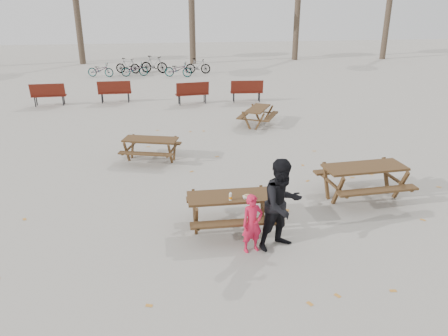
{
  "coord_description": "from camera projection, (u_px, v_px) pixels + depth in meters",
  "views": [
    {
      "loc": [
        -1.28,
        -8.15,
        4.66
      ],
      "look_at": [
        0.0,
        1.0,
        1.0
      ],
      "focal_mm": 35.0,
      "sensor_mm": 36.0,
      "label": 1
    }
  ],
  "objects": [
    {
      "name": "ground",
      "position": [
        230.0,
        228.0,
        9.38
      ],
      "size": [
        80.0,
        80.0,
        0.0
      ],
      "primitive_type": "plane",
      "color": "gray",
      "rests_on": "ground"
    },
    {
      "name": "main_picnic_table",
      "position": [
        231.0,
        204.0,
        9.17
      ],
      "size": [
        1.8,
        1.45,
        0.78
      ],
      "color": "#3B2615",
      "rests_on": "ground"
    },
    {
      "name": "food_tray",
      "position": [
        247.0,
        197.0,
        8.98
      ],
      "size": [
        0.18,
        0.11,
        0.03
      ],
      "primitive_type": "cube",
      "color": "white",
      "rests_on": "main_picnic_table"
    },
    {
      "name": "bread_roll",
      "position": [
        247.0,
        195.0,
        8.97
      ],
      "size": [
        0.14,
        0.06,
        0.05
      ],
      "primitive_type": "ellipsoid",
      "color": "tan",
      "rests_on": "food_tray"
    },
    {
      "name": "soda_bottle",
      "position": [
        230.0,
        197.0,
        8.86
      ],
      "size": [
        0.07,
        0.07,
        0.17
      ],
      "color": "silver",
      "rests_on": "main_picnic_table"
    },
    {
      "name": "child",
      "position": [
        252.0,
        223.0,
        8.35
      ],
      "size": [
        0.49,
        0.39,
        1.19
      ],
      "primitive_type": "imported",
      "rotation": [
        0.0,
        0.0,
        0.27
      ],
      "color": "red",
      "rests_on": "ground"
    },
    {
      "name": "adult",
      "position": [
        282.0,
        205.0,
        8.37
      ],
      "size": [
        1.1,
        0.99,
        1.84
      ],
      "primitive_type": "imported",
      "rotation": [
        0.0,
        0.0,
        0.4
      ],
      "color": "black",
      "rests_on": "ground"
    },
    {
      "name": "picnic_table_east",
      "position": [
        363.0,
        182.0,
        10.63
      ],
      "size": [
        2.07,
        1.72,
        0.84
      ],
      "primitive_type": null,
      "rotation": [
        0.0,
        0.0,
        0.07
      ],
      "color": "#3B2615",
      "rests_on": "ground"
    },
    {
      "name": "picnic_table_north",
      "position": [
        151.0,
        150.0,
        13.12
      ],
      "size": [
        1.89,
        1.68,
        0.69
      ],
      "primitive_type": null,
      "rotation": [
        0.0,
        0.0,
        -0.28
      ],
      "color": "#3B2615",
      "rests_on": "ground"
    },
    {
      "name": "picnic_table_far",
      "position": [
        258.0,
        117.0,
        16.73
      ],
      "size": [
        1.83,
        1.96,
        0.67
      ],
      "primitive_type": null,
      "rotation": [
        0.0,
        0.0,
        1.09
      ],
      "color": "#3B2615",
      "rests_on": "ground"
    },
    {
      "name": "park_bench_row",
      "position": [
        151.0,
        92.0,
        20.07
      ],
      "size": [
        10.56,
        1.4,
        1.03
      ],
      "color": "#5C1C12",
      "rests_on": "ground"
    },
    {
      "name": "bicycle_row",
      "position": [
        149.0,
        67.0,
        27.33
      ],
      "size": [
        7.69,
        2.81,
        1.08
      ],
      "color": "black",
      "rests_on": "ground"
    },
    {
      "name": "fallen_leaves",
      "position": [
        235.0,
        181.0,
        11.75
      ],
      "size": [
        11.0,
        11.0,
        0.01
      ],
      "primitive_type": null,
      "color": "#C47F2F",
      "rests_on": "ground"
    }
  ]
}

